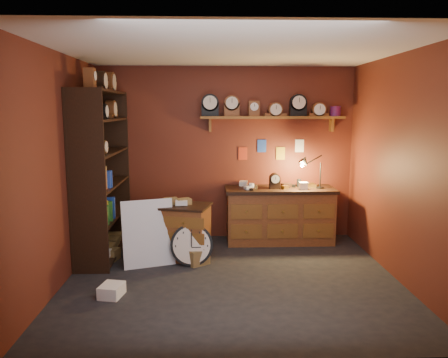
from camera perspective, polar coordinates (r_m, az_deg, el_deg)
floor at (r=5.48m, az=1.03°, el=-12.77°), size 4.00×4.00×0.00m
room_shell at (r=5.21m, az=1.51°, el=5.55°), size 4.02×3.62×2.71m
shelving_unit at (r=6.30m, az=-15.94°, el=1.54°), size 0.47×1.60×2.58m
workbench at (r=6.83m, az=7.27°, el=-4.27°), size 1.68×0.66×1.36m
low_cabinet at (r=6.07m, az=-5.13°, el=-6.56°), size 0.78×0.70×0.84m
big_round_clock at (r=5.83m, az=-4.24°, el=-8.59°), size 0.56×0.18×0.56m
white_panel at (r=5.98m, az=-9.74°, el=-11.02°), size 0.70×0.39×0.89m
mini_fridge at (r=6.75m, az=-8.25°, el=-6.25°), size 0.59×0.61×0.53m
floor_box_a at (r=6.28m, az=-14.76°, el=-9.47°), size 0.29×0.26×0.15m
floor_box_b at (r=5.11m, az=-14.47°, el=-13.92°), size 0.28×0.31×0.14m
floor_box_c at (r=5.92m, az=-3.53°, el=-10.08°), size 0.35×0.34×0.20m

